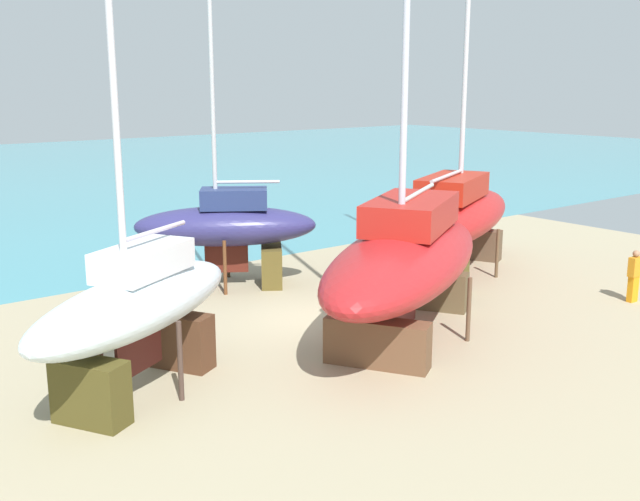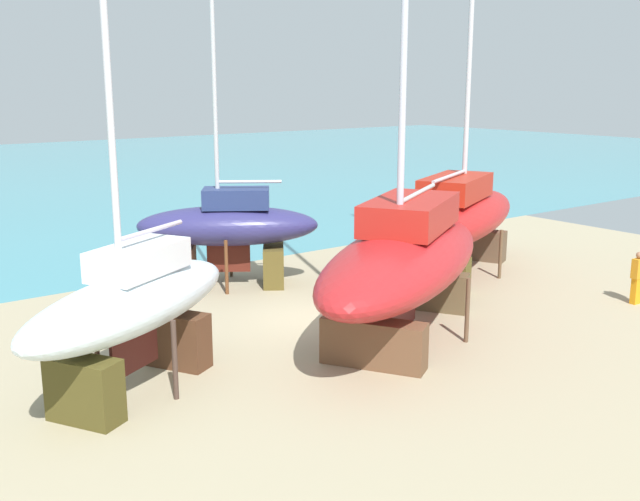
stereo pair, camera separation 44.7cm
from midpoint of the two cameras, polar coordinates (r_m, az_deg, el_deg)
ground_plane at (r=20.35m, az=4.48°, el=-6.93°), size 38.98×38.98×0.00m
sailboat_mid_port at (r=27.29m, az=11.10°, el=2.60°), size 10.35×6.96×14.64m
sailboat_small_center at (r=16.92m, az=-13.54°, el=-4.21°), size 6.80×4.97×10.33m
sailboat_large_starboard at (r=20.38m, az=7.17°, el=-0.57°), size 10.63×8.12×15.68m
sailboat_far_slipway at (r=25.42m, az=-6.59°, el=1.72°), size 6.30×5.19×10.69m
worker at (r=25.49m, az=23.80°, el=-1.88°), size 0.45×0.26×1.69m
timber_long_aft at (r=22.61m, az=-10.55°, el=-4.85°), size 0.98×2.61×0.17m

